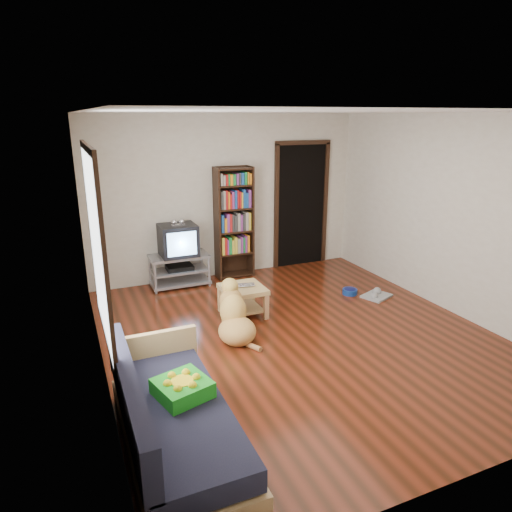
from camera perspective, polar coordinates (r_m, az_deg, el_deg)
name	(u,v)px	position (r m, az deg, el deg)	size (l,w,h in m)	color
ground	(299,335)	(5.66, 5.36, -9.86)	(5.00, 5.00, 0.00)	#5F2010
ceiling	(306,112)	(5.04, 6.22, 17.50)	(5.00, 5.00, 0.00)	white
wall_back	(227,197)	(7.43, -3.61, 7.36)	(4.50, 4.50, 0.00)	beige
wall_front	(487,318)	(3.35, 26.90, -6.93)	(4.50, 4.50, 0.00)	beige
wall_left	(93,255)	(4.59, -19.72, 0.15)	(5.00, 5.00, 0.00)	beige
wall_right	(452,215)	(6.57, 23.30, 4.68)	(5.00, 5.00, 0.00)	beige
green_cushion	(182,388)	(3.83, -9.19, -15.98)	(0.39, 0.39, 0.13)	green
laptop	(243,287)	(5.99, -1.58, -3.87)	(0.32, 0.20, 0.02)	silver
dog_bowl	(350,292)	(6.98, 11.64, -4.38)	(0.22, 0.22, 0.08)	navy
grey_rag	(377,296)	(6.98, 14.83, -4.85)	(0.40, 0.32, 0.03)	gray
window	(97,248)	(4.05, -19.25, 0.98)	(0.03, 1.46, 1.70)	white
doorway	(301,202)	(8.00, 5.66, 6.69)	(1.03, 0.05, 2.19)	black
tv_stand	(180,269)	(7.21, -9.53, -1.63)	(0.90, 0.45, 0.50)	#99999E
crt_tv	(178,239)	(7.09, -9.77, 2.05)	(0.55, 0.52, 0.58)	black
bookshelf	(234,217)	(7.36, -2.79, 4.90)	(0.60, 0.30, 1.80)	black
sofa	(172,424)	(3.84, -10.48, -19.96)	(0.80, 1.80, 0.80)	tan
coffee_table	(243,295)	(6.07, -1.67, -4.94)	(0.55, 0.55, 0.40)	#D6BA6E
dog	(234,317)	(5.49, -2.72, -7.64)	(0.49, 0.87, 0.71)	tan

